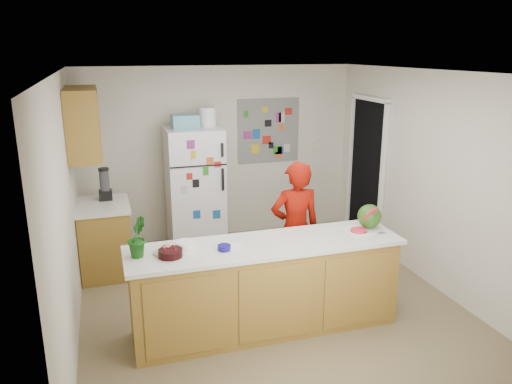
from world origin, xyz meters
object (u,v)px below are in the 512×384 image
object	(u,v)px
person	(295,229)
cherry_bowl	(170,253)
watermelon	(369,216)
refrigerator	(195,189)

from	to	relation	value
person	cherry_bowl	bearing A→B (deg)	28.13
person	cherry_bowl	size ratio (longest dim) A/B	7.17
watermelon	cherry_bowl	bearing A→B (deg)	-176.62
watermelon	cherry_bowl	size ratio (longest dim) A/B	1.14
cherry_bowl	watermelon	bearing A→B (deg)	3.38
refrigerator	cherry_bowl	world-z (taller)	refrigerator
refrigerator	watermelon	xyz separation A→B (m)	(1.40, -2.31, 0.21)
watermelon	cherry_bowl	world-z (taller)	watermelon
refrigerator	person	bearing A→B (deg)	-65.34
refrigerator	watermelon	world-z (taller)	refrigerator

